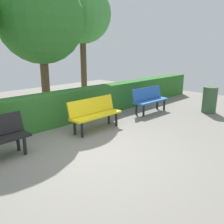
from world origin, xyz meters
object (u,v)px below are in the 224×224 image
at_px(tree_mid, 41,20).
at_px(bench_yellow, 95,112).
at_px(bench_blue, 149,99).
at_px(trash_bin, 210,100).
at_px(tree_near, 82,14).

bearing_deg(tree_mid, bench_yellow, 88.12).
relative_size(bench_blue, tree_mid, 0.33).
distance_m(bench_yellow, trash_bin, 4.22).
bearing_deg(tree_near, bench_yellow, 55.00).
relative_size(tree_near, tree_mid, 1.03).
bearing_deg(trash_bin, bench_blue, -47.32).
height_order(bench_blue, tree_mid, tree_mid).
bearing_deg(bench_yellow, bench_blue, -179.87).
height_order(tree_near, trash_bin, tree_near).
bearing_deg(tree_mid, trash_bin, 133.35).
height_order(bench_yellow, tree_mid, tree_mid).
distance_m(bench_yellow, tree_mid, 3.62).
bearing_deg(bench_blue, bench_yellow, 2.57).
xyz_separation_m(tree_near, trash_bin, (-1.90, 4.42, -2.96)).
distance_m(bench_blue, trash_bin, 2.06).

